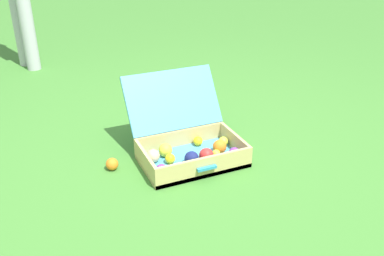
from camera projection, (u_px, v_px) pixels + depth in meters
name	position (u px, v px, depth m)	size (l,w,h in m)	color
ground_plane	(194.00, 162.00, 2.44)	(16.00, 16.00, 0.00)	#3D7A2D
open_suitcase	(188.00, 142.00, 2.46)	(0.57, 0.61, 0.43)	#4799C6
stray_ball_on_grass	(112.00, 164.00, 2.36)	(0.07, 0.07, 0.07)	orange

